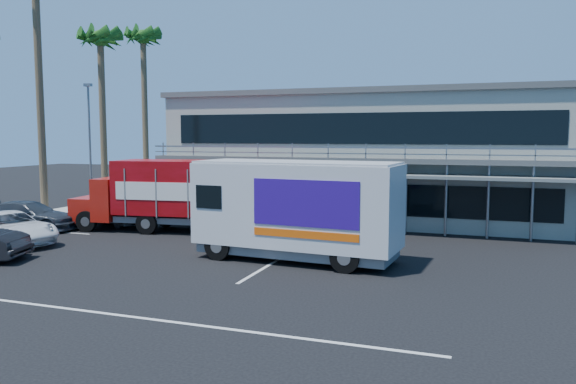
% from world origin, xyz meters
% --- Properties ---
extents(ground, '(120.00, 120.00, 0.00)m').
position_xyz_m(ground, '(0.00, 0.00, 0.00)').
color(ground, black).
rests_on(ground, ground).
extents(building, '(22.40, 12.00, 7.30)m').
position_xyz_m(building, '(3.00, 14.94, 3.66)').
color(building, '#949A8D').
rests_on(building, ground).
extents(curb_strip, '(3.00, 32.00, 0.16)m').
position_xyz_m(curb_strip, '(-15.00, 6.00, 0.08)').
color(curb_strip, '#A5A399').
rests_on(curb_strip, ground).
extents(palm_e, '(2.80, 2.80, 12.25)m').
position_xyz_m(palm_e, '(-14.70, 13.00, 10.57)').
color(palm_e, brown).
rests_on(palm_e, ground).
extents(palm_f, '(2.80, 2.80, 13.25)m').
position_xyz_m(palm_f, '(-15.10, 18.50, 11.47)').
color(palm_f, brown).
rests_on(palm_f, ground).
extents(light_pole_far, '(0.50, 0.25, 8.09)m').
position_xyz_m(light_pole_far, '(-14.20, 11.00, 4.50)').
color(light_pole_far, gray).
rests_on(light_pole_far, ground).
extents(red_truck, '(10.91, 3.82, 3.60)m').
position_xyz_m(red_truck, '(-4.73, 6.30, 1.98)').
color(red_truck, '#AB170D').
rests_on(red_truck, ground).
extents(white_van, '(8.07, 3.26, 3.86)m').
position_xyz_m(white_van, '(2.68, 2.00, 2.05)').
color(white_van, silver).
rests_on(white_van, ground).
extents(parked_car_c, '(5.72, 3.91, 1.45)m').
position_xyz_m(parked_car_c, '(-10.46, 0.80, 0.73)').
color(parked_car_c, white).
rests_on(parked_car_c, ground).
extents(parked_car_d, '(5.38, 2.93, 1.48)m').
position_xyz_m(parked_car_d, '(-12.50, 4.00, 0.74)').
color(parked_car_d, '#2D333C').
rests_on(parked_car_d, ground).
extents(parked_car_e, '(4.82, 3.43, 1.52)m').
position_xyz_m(parked_car_e, '(-9.50, 7.20, 0.76)').
color(parked_car_e, gray).
rests_on(parked_car_e, ground).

